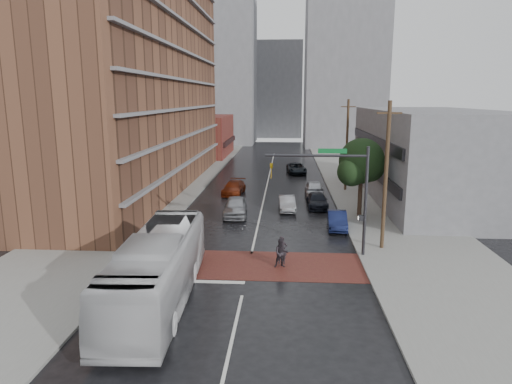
# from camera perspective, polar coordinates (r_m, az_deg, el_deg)

# --- Properties ---
(ground) EXTENTS (160.00, 160.00, 0.00)m
(ground) POSITION_cam_1_polar(r_m,az_deg,el_deg) (28.16, -0.97, -9.46)
(ground) COLOR black
(ground) RESTS_ON ground
(crosswalk) EXTENTS (14.00, 5.00, 0.02)m
(crosswalk) POSITION_cam_1_polar(r_m,az_deg,el_deg) (28.62, -0.89, -9.08)
(crosswalk) COLOR brown
(crosswalk) RESTS_ON ground
(sidewalk_west) EXTENTS (9.00, 90.00, 0.15)m
(sidewalk_west) POSITION_cam_1_polar(r_m,az_deg,el_deg) (53.92, -11.01, 0.73)
(sidewalk_west) COLOR gray
(sidewalk_west) RESTS_ON ground
(sidewalk_east) EXTENTS (9.00, 90.00, 0.15)m
(sidewalk_east) POSITION_cam_1_polar(r_m,az_deg,el_deg) (52.97, 13.83, 0.40)
(sidewalk_east) COLOR gray
(sidewalk_east) RESTS_ON ground
(apartment_block) EXTENTS (10.00, 44.00, 28.00)m
(apartment_block) POSITION_cam_1_polar(r_m,az_deg,el_deg) (52.85, -14.62, 15.53)
(apartment_block) COLOR brown
(apartment_block) RESTS_ON ground
(storefront_west) EXTENTS (8.00, 16.00, 7.00)m
(storefront_west) POSITION_cam_1_polar(r_m,az_deg,el_deg) (81.68, -6.28, 6.99)
(storefront_west) COLOR maroon
(storefront_west) RESTS_ON ground
(building_east) EXTENTS (11.00, 26.00, 9.00)m
(building_east) POSITION_cam_1_polar(r_m,az_deg,el_deg) (48.65, 20.91, 4.27)
(building_east) COLOR gray
(building_east) RESTS_ON ground
(distant_tower_west) EXTENTS (18.00, 16.00, 32.00)m
(distant_tower_west) POSITION_cam_1_polar(r_m,az_deg,el_deg) (105.57, -5.22, 14.87)
(distant_tower_west) COLOR gray
(distant_tower_west) RESTS_ON ground
(distant_tower_east) EXTENTS (16.00, 14.00, 36.00)m
(distant_tower_east) POSITION_cam_1_polar(r_m,az_deg,el_deg) (99.17, 11.05, 16.07)
(distant_tower_east) COLOR gray
(distant_tower_east) RESTS_ON ground
(distant_tower_center) EXTENTS (12.00, 10.00, 24.00)m
(distant_tower_center) POSITION_cam_1_polar(r_m,az_deg,el_deg) (121.19, 2.82, 12.60)
(distant_tower_center) COLOR gray
(distant_tower_center) RESTS_ON ground
(street_tree) EXTENTS (4.20, 4.10, 6.90)m
(street_tree) POSITION_cam_1_polar(r_m,az_deg,el_deg) (39.09, 13.07, 3.43)
(street_tree) COLOR #332319
(street_tree) RESTS_ON ground
(signal_mast) EXTENTS (6.50, 0.30, 7.20)m
(signal_mast) POSITION_cam_1_polar(r_m,az_deg,el_deg) (29.40, 10.85, 0.85)
(signal_mast) COLOR #2D2D33
(signal_mast) RESTS_ON ground
(utility_pole_near) EXTENTS (1.60, 0.26, 10.00)m
(utility_pole_near) POSITION_cam_1_polar(r_m,az_deg,el_deg) (31.28, 15.92, 2.01)
(utility_pole_near) COLOR #473321
(utility_pole_near) RESTS_ON ground
(utility_pole_far) EXTENTS (1.60, 0.26, 10.00)m
(utility_pole_far) POSITION_cam_1_polar(r_m,az_deg,el_deg) (50.84, 11.29, 5.83)
(utility_pole_far) COLOR #473321
(utility_pole_far) RESTS_ON ground
(transit_bus) EXTENTS (3.57, 12.84, 3.54)m
(transit_bus) POSITION_cam_1_polar(r_m,az_deg,el_deg) (23.66, -12.14, -9.36)
(transit_bus) COLOR silver
(transit_bus) RESTS_ON ground
(pedestrian_a) EXTENTS (0.67, 0.47, 1.74)m
(pedestrian_a) POSITION_cam_1_polar(r_m,az_deg,el_deg) (28.60, 3.28, -7.28)
(pedestrian_a) COLOR black
(pedestrian_a) RESTS_ON ground
(pedestrian_b) EXTENTS (0.97, 0.81, 1.80)m
(pedestrian_b) POSITION_cam_1_polar(r_m,az_deg,el_deg) (27.99, 3.19, -7.65)
(pedestrian_b) COLOR black
(pedestrian_b) RESTS_ON ground
(car_travel_a) EXTENTS (2.25, 5.08, 1.70)m
(car_travel_a) POSITION_cam_1_polar(r_m,az_deg,el_deg) (39.76, -2.59, -1.84)
(car_travel_a) COLOR #A1A3A8
(car_travel_a) RESTS_ON ground
(car_travel_b) EXTENTS (1.68, 4.18, 1.35)m
(car_travel_b) POSITION_cam_1_polar(r_m,az_deg,el_deg) (41.80, 3.89, -1.43)
(car_travel_b) COLOR #9B9DA2
(car_travel_b) RESTS_ON ground
(car_travel_c) EXTENTS (2.42, 5.04, 1.42)m
(car_travel_c) POSITION_cam_1_polar(r_m,az_deg,el_deg) (48.84, -2.79, 0.55)
(car_travel_c) COLOR maroon
(car_travel_c) RESTS_ON ground
(suv_travel) EXTENTS (2.86, 5.35, 1.43)m
(suv_travel) POSITION_cam_1_polar(r_m,az_deg,el_deg) (62.30, 5.07, 2.96)
(suv_travel) COLOR black
(suv_travel) RESTS_ON ground
(car_parked_near) EXTENTS (1.64, 4.23, 1.37)m
(car_parked_near) POSITION_cam_1_polar(r_m,az_deg,el_deg) (36.58, 10.11, -3.49)
(car_parked_near) COLOR #131C45
(car_parked_near) RESTS_ON ground
(car_parked_mid) EXTENTS (1.92, 4.56, 1.31)m
(car_parked_mid) POSITION_cam_1_polar(r_m,az_deg,el_deg) (43.32, 7.66, -1.06)
(car_parked_mid) COLOR black
(car_parked_mid) RESTS_ON ground
(car_parked_far) EXTENTS (1.91, 4.71, 1.60)m
(car_parked_far) POSITION_cam_1_polar(r_m,az_deg,el_deg) (48.03, 7.29, 0.39)
(car_parked_far) COLOR #B8BBC1
(car_parked_far) RESTS_ON ground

